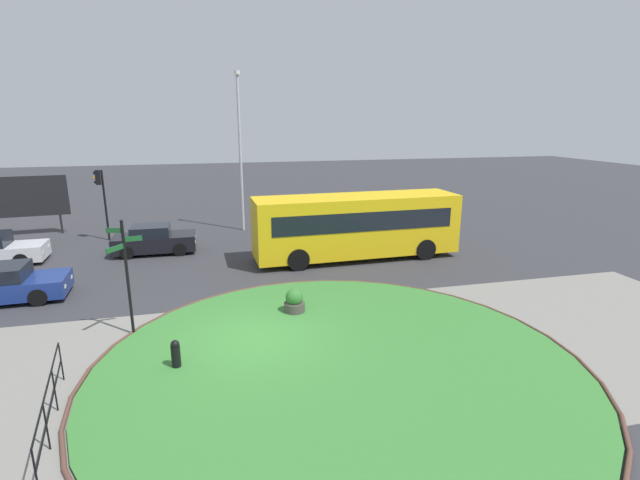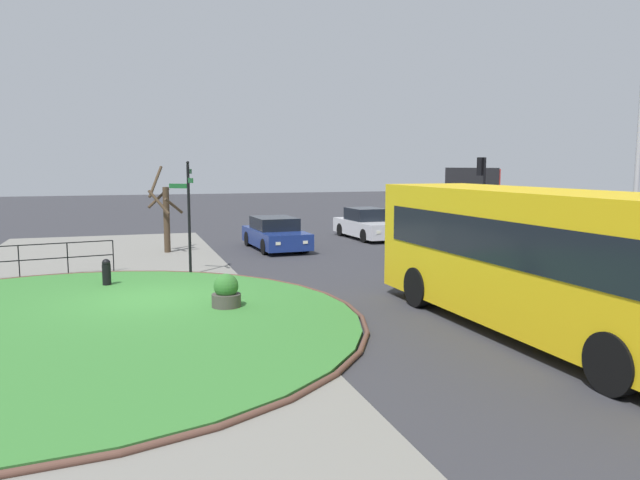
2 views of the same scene
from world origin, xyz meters
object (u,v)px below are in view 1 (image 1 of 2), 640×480
object	(u,v)px
car_trailing	(154,240)
lamppost_tall	(240,148)
bus_yellow	(356,225)
planter_near_signpost	(294,303)
bollard_foreground	(176,355)
billboard_left	(25,197)
signpost_directional	(126,270)
traffic_light_near	(101,189)

from	to	relation	value
car_trailing	lamppost_tall	xyz separation A→B (m)	(4.74, 4.03, 4.20)
bus_yellow	planter_near_signpost	world-z (taller)	bus_yellow
bus_yellow	car_trailing	bearing A→B (deg)	159.64
bollard_foreground	billboard_left	size ratio (longest dim) A/B	0.19
lamppost_tall	planter_near_signpost	size ratio (longest dim) A/B	9.97
bollard_foreground	bus_yellow	xyz separation A→B (m)	(7.88, 8.73, 1.19)
lamppost_tall	billboard_left	distance (m)	12.45
bollard_foreground	planter_near_signpost	distance (m)	4.73
signpost_directional	bus_yellow	distance (m)	11.22
bollard_foreground	lamppost_tall	distance (m)	16.87
traffic_light_near	planter_near_signpost	xyz separation A→B (m)	(8.27, -12.39, -2.42)
planter_near_signpost	bus_yellow	bearing A→B (deg)	54.87
bollard_foreground	car_trailing	bearing A→B (deg)	97.83
bus_yellow	planter_near_signpost	size ratio (longest dim) A/B	10.68
bus_yellow	traffic_light_near	size ratio (longest dim) A/B	2.53
signpost_directional	lamppost_tall	world-z (taller)	lamppost_tall
car_trailing	bollard_foreground	bearing A→B (deg)	-81.95
bus_yellow	lamppost_tall	world-z (taller)	lamppost_tall
bollard_foreground	planter_near_signpost	size ratio (longest dim) A/B	0.94
signpost_directional	traffic_light_near	distance (m)	13.14
bollard_foreground	lamppost_tall	bearing A→B (deg)	79.05
bus_yellow	billboard_left	bearing A→B (deg)	150.81
billboard_left	planter_near_signpost	size ratio (longest dim) A/B	4.82
bollard_foreground	traffic_light_near	size ratio (longest dim) A/B	0.22
traffic_light_near	billboard_left	bearing A→B (deg)	-41.24
bus_yellow	car_trailing	size ratio (longest dim) A/B	2.48
signpost_directional	lamppost_tall	bearing A→B (deg)	71.41
car_trailing	traffic_light_near	world-z (taller)	traffic_light_near
bus_yellow	planter_near_signpost	xyz separation A→B (m)	(-4.12, -5.86, -1.22)
car_trailing	billboard_left	world-z (taller)	billboard_left
signpost_directional	planter_near_signpost	size ratio (longest dim) A/B	4.01
lamppost_tall	planter_near_signpost	bearing A→B (deg)	-87.08
traffic_light_near	planter_near_signpost	size ratio (longest dim) A/B	4.23
signpost_directional	planter_near_signpost	xyz separation A→B (m)	(5.20, 0.37, -1.70)
bus_yellow	signpost_directional	bearing A→B (deg)	-147.96
traffic_light_near	planter_near_signpost	bearing A→B (deg)	109.15
signpost_directional	car_trailing	xyz separation A→B (m)	(-0.20, 9.45, -1.45)
bollard_foreground	lamppost_tall	xyz separation A→B (m)	(3.09, 15.98, 4.43)
traffic_light_near	lamppost_tall	world-z (taller)	lamppost_tall
billboard_left	bus_yellow	bearing A→B (deg)	-32.71
car_trailing	traffic_light_near	distance (m)	4.89
car_trailing	planter_near_signpost	distance (m)	10.57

